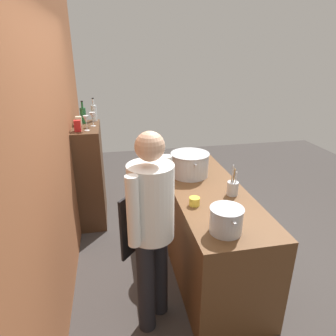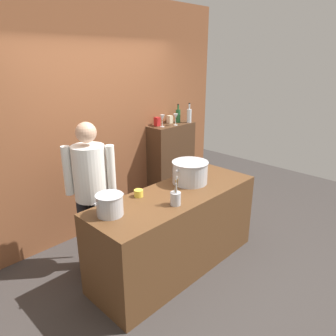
% 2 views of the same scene
% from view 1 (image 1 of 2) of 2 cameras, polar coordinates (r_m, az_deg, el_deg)
% --- Properties ---
extents(ground_plane, '(8.00, 8.00, 0.00)m').
position_cam_1_polar(ground_plane, '(3.44, 6.70, -17.29)').
color(ground_plane, '#383330').
extents(brick_back_panel, '(4.40, 0.10, 3.00)m').
position_cam_1_polar(brick_back_panel, '(2.66, -21.93, 5.79)').
color(brick_back_panel, brown).
rests_on(brick_back_panel, ground_plane).
extents(prep_counter, '(2.00, 0.70, 0.90)m').
position_cam_1_polar(prep_counter, '(3.18, 7.06, -10.97)').
color(prep_counter, brown).
rests_on(prep_counter, ground_plane).
extents(bar_cabinet, '(0.76, 0.32, 1.29)m').
position_cam_1_polar(bar_cabinet, '(4.01, -14.61, -1.22)').
color(bar_cabinet, '#472D1C').
rests_on(bar_cabinet, ground_plane).
extents(chef, '(0.45, 0.43, 1.66)m').
position_cam_1_polar(chef, '(2.26, -3.28, -10.21)').
color(chef, black).
rests_on(chef, ground_plane).
extents(stockpot_large, '(0.47, 0.41, 0.25)m').
position_cam_1_polar(stockpot_large, '(3.17, 4.20, 0.71)').
color(stockpot_large, '#B7BABF').
rests_on(stockpot_large, prep_counter).
extents(stockpot_small, '(0.31, 0.25, 0.20)m').
position_cam_1_polar(stockpot_small, '(2.25, 11.12, -9.80)').
color(stockpot_small, '#B7BABF').
rests_on(stockpot_small, prep_counter).
extents(utensil_crock, '(0.10, 0.10, 0.29)m').
position_cam_1_polar(utensil_crock, '(2.82, 12.32, -3.72)').
color(utensil_crock, '#B7BABF').
rests_on(utensil_crock, prep_counter).
extents(butter_jar, '(0.09, 0.09, 0.07)m').
position_cam_1_polar(butter_jar, '(2.60, 5.11, -6.41)').
color(butter_jar, yellow).
rests_on(butter_jar, prep_counter).
extents(wine_bottle_clear, '(0.07, 0.07, 0.30)m').
position_cam_1_polar(wine_bottle_clear, '(4.07, -14.04, 10.32)').
color(wine_bottle_clear, silver).
rests_on(wine_bottle_clear, bar_cabinet).
extents(wine_bottle_green, '(0.07, 0.07, 0.28)m').
position_cam_1_polar(wine_bottle_green, '(3.98, -16.01, 9.78)').
color(wine_bottle_green, '#1E592D').
rests_on(wine_bottle_green, bar_cabinet).
extents(wine_glass_wide, '(0.07, 0.07, 0.17)m').
position_cam_1_polar(wine_glass_wide, '(3.77, -14.32, 9.66)').
color(wine_glass_wide, silver).
rests_on(wine_glass_wide, bar_cabinet).
extents(wine_glass_tall, '(0.07, 0.07, 0.18)m').
position_cam_1_polar(wine_glass_tall, '(3.57, -15.48, 8.85)').
color(wine_glass_tall, silver).
rests_on(wine_glass_tall, bar_cabinet).
extents(spice_tin_red, '(0.07, 0.07, 0.13)m').
position_cam_1_polar(spice_tin_red, '(3.59, -17.02, 7.77)').
color(spice_tin_red, red).
rests_on(spice_tin_red, bar_cabinet).
extents(spice_tin_cream, '(0.07, 0.07, 0.11)m').
position_cam_1_polar(spice_tin_cream, '(3.86, -16.81, 8.62)').
color(spice_tin_cream, beige).
rests_on(spice_tin_cream, bar_cabinet).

